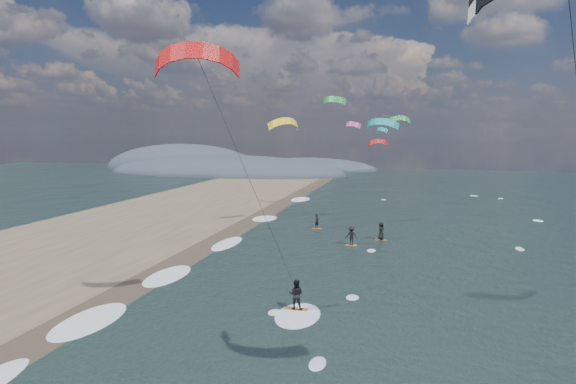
# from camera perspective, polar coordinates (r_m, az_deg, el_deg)

# --- Properties ---
(wet_sand_strip) EXTENTS (3.00, 240.00, 0.00)m
(wet_sand_strip) POSITION_cam_1_polar(r_m,az_deg,el_deg) (34.08, -19.52, -11.60)
(wet_sand_strip) COLOR #382D23
(wet_sand_strip) RESTS_ON ground
(coastal_hills) EXTENTS (80.00, 41.00, 15.00)m
(coastal_hills) POSITION_cam_1_polar(r_m,az_deg,el_deg) (135.11, -8.25, 2.44)
(coastal_hills) COLOR #3D4756
(coastal_hills) RESTS_ON ground
(kitesurfer_near_b) EXTENTS (7.29, 8.81, 15.41)m
(kitesurfer_near_b) POSITION_cam_1_polar(r_m,az_deg,el_deg) (24.54, -6.83, 6.14)
(kitesurfer_near_b) COLOR #C86E23
(kitesurfer_near_b) RESTS_ON ground
(far_kitesurfers) EXTENTS (8.38, 8.01, 1.85)m
(far_kitesurfers) POSITION_cam_1_polar(r_m,az_deg,el_deg) (48.16, 8.10, -4.72)
(far_kitesurfers) COLOR #C86E23
(far_kitesurfers) RESTS_ON ground
(bg_kite_field) EXTENTS (14.97, 60.88, 7.25)m
(bg_kite_field) POSITION_cam_1_polar(r_m,az_deg,el_deg) (75.11, 9.17, 7.78)
(bg_kite_field) COLOR green
(bg_kite_field) RESTS_ON ground
(shoreline_surf) EXTENTS (2.40, 79.40, 0.11)m
(shoreline_surf) POSITION_cam_1_polar(r_m,az_deg,el_deg) (37.37, -13.90, -9.75)
(shoreline_surf) COLOR white
(shoreline_surf) RESTS_ON ground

